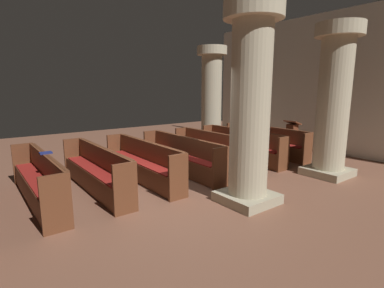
{
  "coord_description": "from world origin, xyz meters",
  "views": [
    {
      "loc": [
        5.11,
        -3.47,
        2.15
      ],
      "look_at": [
        -0.69,
        0.94,
        0.75
      ],
      "focal_mm": 27.73,
      "sensor_mm": 36.0,
      "label": 1
    }
  ],
  "objects_px": {
    "pew_row_5": "(96,168)",
    "pillar_aisle_rear": "(250,104)",
    "pew_row_2": "(214,149)",
    "pillar_far_side": "(211,95)",
    "pillar_aisle_side": "(334,99)",
    "lectern": "(291,139)",
    "pew_row_1": "(241,144)",
    "pew_row_4": "(142,161)",
    "pew_row_6": "(38,178)",
    "pew_row_3": "(181,154)",
    "hymn_book": "(46,153)",
    "pew_row_0": "(265,140)"
  },
  "relations": [
    {
      "from": "pew_row_5",
      "to": "pew_row_3",
      "type": "bearing_deg",
      "value": 90.0
    },
    {
      "from": "pew_row_1",
      "to": "pew_row_2",
      "type": "bearing_deg",
      "value": -90.0
    },
    {
      "from": "pillar_aisle_rear",
      "to": "pew_row_2",
      "type": "bearing_deg",
      "value": 152.43
    },
    {
      "from": "pew_row_4",
      "to": "hymn_book",
      "type": "relative_size",
      "value": 14.1
    },
    {
      "from": "pew_row_3",
      "to": "hymn_book",
      "type": "height_order",
      "value": "hymn_book"
    },
    {
      "from": "pew_row_2",
      "to": "pew_row_5",
      "type": "xyz_separation_m",
      "value": [
        0.0,
        -3.29,
        0.0
      ]
    },
    {
      "from": "pillar_aisle_rear",
      "to": "pew_row_5",
      "type": "bearing_deg",
      "value": -139.43
    },
    {
      "from": "pew_row_1",
      "to": "pew_row_3",
      "type": "height_order",
      "value": "same"
    },
    {
      "from": "pew_row_5",
      "to": "pillar_far_side",
      "type": "relative_size",
      "value": 0.85
    },
    {
      "from": "pew_row_4",
      "to": "pew_row_6",
      "type": "xyz_separation_m",
      "value": [
        0.0,
        -2.19,
        0.0
      ]
    },
    {
      "from": "pillar_far_side",
      "to": "lectern",
      "type": "height_order",
      "value": "pillar_far_side"
    },
    {
      "from": "pew_row_4",
      "to": "pew_row_5",
      "type": "xyz_separation_m",
      "value": [
        0.0,
        -1.1,
        0.0
      ]
    },
    {
      "from": "pew_row_0",
      "to": "lectern",
      "type": "xyz_separation_m",
      "value": [
        0.3,
        0.98,
        -0.03
      ]
    },
    {
      "from": "pew_row_1",
      "to": "pillar_aisle_rear",
      "type": "relative_size",
      "value": 0.85
    },
    {
      "from": "pew_row_2",
      "to": "pillar_aisle_rear",
      "type": "relative_size",
      "value": 0.85
    },
    {
      "from": "pillar_aisle_side",
      "to": "lectern",
      "type": "relative_size",
      "value": 3.31
    },
    {
      "from": "pillar_far_side",
      "to": "pew_row_2",
      "type": "bearing_deg",
      "value": -39.55
    },
    {
      "from": "pew_row_5",
      "to": "pew_row_6",
      "type": "relative_size",
      "value": 1.0
    },
    {
      "from": "lectern",
      "to": "pillar_aisle_rear",
      "type": "bearing_deg",
      "value": -64.73
    },
    {
      "from": "pillar_far_side",
      "to": "pew_row_5",
      "type": "bearing_deg",
      "value": -65.88
    },
    {
      "from": "pew_row_3",
      "to": "pew_row_5",
      "type": "distance_m",
      "value": 2.19
    },
    {
      "from": "pew_row_0",
      "to": "pillar_aisle_side",
      "type": "xyz_separation_m",
      "value": [
        2.39,
        -0.53,
        1.39
      ]
    },
    {
      "from": "pillar_aisle_side",
      "to": "lectern",
      "type": "xyz_separation_m",
      "value": [
        -2.09,
        1.51,
        -1.41
      ]
    },
    {
      "from": "pew_row_2",
      "to": "pillar_far_side",
      "type": "relative_size",
      "value": 0.85
    },
    {
      "from": "hymn_book",
      "to": "pew_row_5",
      "type": "bearing_deg",
      "value": 85.13
    },
    {
      "from": "pillar_aisle_rear",
      "to": "lectern",
      "type": "height_order",
      "value": "pillar_aisle_rear"
    },
    {
      "from": "pew_row_1",
      "to": "pew_row_5",
      "type": "distance_m",
      "value": 4.38
    },
    {
      "from": "pew_row_0",
      "to": "pew_row_2",
      "type": "distance_m",
      "value": 2.19
    },
    {
      "from": "pew_row_1",
      "to": "pew_row_6",
      "type": "relative_size",
      "value": 1.0
    },
    {
      "from": "pew_row_2",
      "to": "pillar_aisle_side",
      "type": "relative_size",
      "value": 0.85
    },
    {
      "from": "hymn_book",
      "to": "pillar_far_side",
      "type": "bearing_deg",
      "value": 110.24
    },
    {
      "from": "pew_row_2",
      "to": "pew_row_4",
      "type": "bearing_deg",
      "value": -90.0
    },
    {
      "from": "pew_row_4",
      "to": "pew_row_1",
      "type": "bearing_deg",
      "value": 90.0
    },
    {
      "from": "pew_row_1",
      "to": "lectern",
      "type": "relative_size",
      "value": 2.82
    },
    {
      "from": "lectern",
      "to": "hymn_book",
      "type": "xyz_separation_m",
      "value": [
        -0.37,
        -7.37,
        0.47
      ]
    },
    {
      "from": "pew_row_5",
      "to": "pew_row_4",
      "type": "bearing_deg",
      "value": 90.0
    },
    {
      "from": "pew_row_0",
      "to": "pew_row_6",
      "type": "distance_m",
      "value": 6.58
    },
    {
      "from": "pew_row_5",
      "to": "pillar_aisle_rear",
      "type": "xyz_separation_m",
      "value": [
        2.39,
        2.04,
        1.39
      ]
    },
    {
      "from": "pew_row_5",
      "to": "pillar_aisle_side",
      "type": "distance_m",
      "value": 5.67
    },
    {
      "from": "pillar_aisle_rear",
      "to": "hymn_book",
      "type": "distance_m",
      "value": 3.96
    },
    {
      "from": "pew_row_5",
      "to": "pillar_far_side",
      "type": "xyz_separation_m",
      "value": [
        -2.34,
        5.22,
        1.39
      ]
    },
    {
      "from": "pew_row_3",
      "to": "pillar_far_side",
      "type": "bearing_deg",
      "value": 127.67
    },
    {
      "from": "pew_row_0",
      "to": "pillar_far_side",
      "type": "height_order",
      "value": "pillar_far_side"
    },
    {
      "from": "pew_row_1",
      "to": "pew_row_5",
      "type": "relative_size",
      "value": 1.0
    },
    {
      "from": "pew_row_1",
      "to": "pillar_far_side",
      "type": "relative_size",
      "value": 0.85
    },
    {
      "from": "pew_row_6",
      "to": "pew_row_5",
      "type": "bearing_deg",
      "value": 90.0
    },
    {
      "from": "pew_row_4",
      "to": "pillar_aisle_rear",
      "type": "distance_m",
      "value": 2.92
    },
    {
      "from": "pillar_aisle_side",
      "to": "pillar_aisle_rear",
      "type": "relative_size",
      "value": 1.0
    },
    {
      "from": "pew_row_4",
      "to": "pew_row_5",
      "type": "relative_size",
      "value": 1.0
    },
    {
      "from": "pew_row_1",
      "to": "pew_row_5",
      "type": "xyz_separation_m",
      "value": [
        0.0,
        -4.38,
        0.0
      ]
    }
  ]
}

